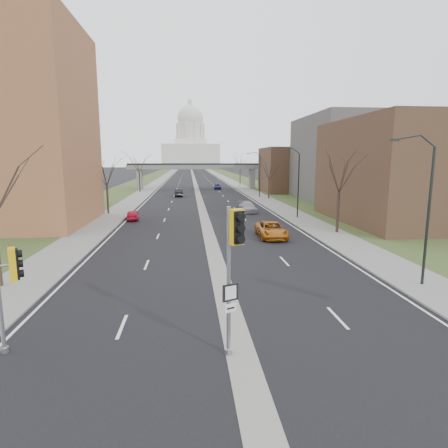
{
  "coord_description": "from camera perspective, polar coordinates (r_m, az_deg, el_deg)",
  "views": [
    {
      "loc": [
        -1.9,
        -14.09,
        7.43
      ],
      "look_at": [
        0.2,
        8.42,
        3.5
      ],
      "focal_mm": 30.0,
      "sensor_mm": 36.0,
      "label": 1
    }
  ],
  "objects": [
    {
      "name": "ground",
      "position": [
        16.04,
        2.19,
        -17.74
      ],
      "size": [
        700.0,
        700.0,
        0.0
      ],
      "primitive_type": "plane",
      "color": "black",
      "rests_on": "ground"
    },
    {
      "name": "road_surface",
      "position": [
        164.27,
        -4.7,
        7.22
      ],
      "size": [
        20.0,
        600.0,
        0.01
      ],
      "primitive_type": "cube",
      "color": "black",
      "rests_on": "ground"
    },
    {
      "name": "median_strip",
      "position": [
        164.27,
        -4.7,
        7.22
      ],
      "size": [
        1.2,
        600.0,
        0.02
      ],
      "primitive_type": "cube",
      "color": "gray",
      "rests_on": "ground"
    },
    {
      "name": "sidewalk_right",
      "position": [
        164.85,
        -0.49,
        7.28
      ],
      "size": [
        4.0,
        600.0,
        0.12
      ],
      "primitive_type": "cube",
      "color": "gray",
      "rests_on": "ground"
    },
    {
      "name": "sidewalk_left",
      "position": [
        164.57,
        -8.91,
        7.16
      ],
      "size": [
        4.0,
        600.0,
        0.12
      ],
      "primitive_type": "cube",
      "color": "gray",
      "rests_on": "ground"
    },
    {
      "name": "grass_verge_right",
      "position": [
        165.46,
        1.6,
        7.28
      ],
      "size": [
        8.0,
        600.0,
        0.1
      ],
      "primitive_type": "cube",
      "color": "#2B3C1B",
      "rests_on": "ground"
    },
    {
      "name": "grass_verge_left",
      "position": [
        165.05,
        -11.01,
        7.1
      ],
      "size": [
        8.0,
        600.0,
        0.1
      ],
      "primitive_type": "cube",
      "color": "#2B3C1B",
      "rests_on": "ground"
    },
    {
      "name": "commercial_block_near",
      "position": [
        49.45,
        26.48,
        7.17
      ],
      "size": [
        16.0,
        20.0,
        12.0
      ],
      "primitive_type": "cube",
      "color": "#4F3925",
      "rests_on": "ground"
    },
    {
      "name": "commercial_block_mid",
      "position": [
        72.54,
        19.28,
        9.36
      ],
      "size": [
        18.0,
        22.0,
        15.0
      ],
      "primitive_type": "cube",
      "color": "#4E4B47",
      "rests_on": "ground"
    },
    {
      "name": "commercial_block_far",
      "position": [
        87.46,
        10.64,
        8.09
      ],
      "size": [
        14.0,
        14.0,
        10.0
      ],
      "primitive_type": "cube",
      "color": "#4F3925",
      "rests_on": "ground"
    },
    {
      "name": "pedestrian_bridge",
      "position": [
        94.15,
        -4.21,
        8.24
      ],
      "size": [
        34.0,
        3.0,
        6.45
      ],
      "color": "slate",
      "rests_on": "ground"
    },
    {
      "name": "capitol",
      "position": [
        334.29,
        -5.11,
        11.72
      ],
      "size": [
        48.0,
        42.0,
        55.75
      ],
      "color": "silver",
      "rests_on": "ground"
    },
    {
      "name": "streetlight_near",
      "position": [
        23.88,
        27.6,
        7.6
      ],
      "size": [
        2.61,
        0.2,
        8.7
      ],
      "color": "black",
      "rests_on": "sidewalk_right"
    },
    {
      "name": "streetlight_mid",
      "position": [
        47.87,
        10.43,
        9.12
      ],
      "size": [
        2.61,
        0.2,
        8.7
      ],
      "color": "black",
      "rests_on": "sidewalk_right"
    },
    {
      "name": "streetlight_far",
      "position": [
        73.24,
        4.87,
        9.44
      ],
      "size": [
        2.61,
        0.2,
        8.7
      ],
      "color": "black",
      "rests_on": "sidewalk_right"
    },
    {
      "name": "tree_left_b",
      "position": [
        53.28,
        -17.53,
        8.1
      ],
      "size": [
        6.75,
        6.75,
        8.81
      ],
      "color": "#382B21",
      "rests_on": "sidewalk_left"
    },
    {
      "name": "tree_left_c",
      "position": [
        86.81,
        -12.85,
        9.35
      ],
      "size": [
        7.65,
        7.65,
        9.99
      ],
      "color": "#382B21",
      "rests_on": "sidewalk_left"
    },
    {
      "name": "tree_right_a",
      "position": [
        39.06,
        17.28,
        8.24
      ],
      "size": [
        7.2,
        7.2,
        9.4
      ],
      "color": "#382B21",
      "rests_on": "sidewalk_right"
    },
    {
      "name": "tree_right_b",
      "position": [
        70.7,
        6.91,
        8.47
      ],
      "size": [
        6.3,
        6.3,
        8.22
      ],
      "color": "#382B21",
      "rests_on": "sidewalk_right"
    },
    {
      "name": "tree_right_c",
      "position": [
        110.11,
        2.48,
        9.63
      ],
      "size": [
        7.65,
        7.65,
        9.99
      ],
      "color": "#382B21",
      "rests_on": "sidewalk_right"
    },
    {
      "name": "signal_pole_left",
      "position": [
        16.14,
        -30.85,
        -4.49
      ],
      "size": [
        0.97,
        1.33,
        5.83
      ],
      "rotation": [
        0.0,
        0.0,
        0.39
      ],
      "color": "gray",
      "rests_on": "ground"
    },
    {
      "name": "signal_pole_median",
      "position": [
        13.53,
        1.42,
        -4.81
      ],
      "size": [
        0.84,
        0.96,
        5.75
      ],
      "rotation": [
        0.0,
        0.0,
        0.42
      ],
      "color": "gray",
      "rests_on": "ground"
    },
    {
      "name": "car_left_near",
      "position": [
        47.72,
        -13.77,
        1.37
      ],
      "size": [
        1.93,
        3.84,
        1.25
      ],
      "primitive_type": "imported",
      "rotation": [
        0.0,
        0.0,
        3.27
      ],
      "color": "red",
      "rests_on": "ground"
    },
    {
      "name": "car_left_far",
      "position": [
        76.25,
        -6.94,
        4.76
      ],
      "size": [
        1.85,
        4.73,
        1.53
      ],
      "primitive_type": "imported",
      "rotation": [
        0.0,
        0.0,
        3.19
      ],
      "color": "black",
      "rests_on": "ground"
    },
    {
      "name": "car_right_near",
      "position": [
        36.11,
        7.23,
        -0.87
      ],
      "size": [
        2.61,
        5.51,
        1.52
      ],
      "primitive_type": "imported",
      "rotation": [
        0.0,
        0.0,
        -0.02
      ],
      "color": "#AA5B12",
      "rests_on": "ground"
    },
    {
      "name": "car_right_mid",
      "position": [
        53.32,
        3.64,
        2.58
      ],
      "size": [
        2.36,
        5.0,
        1.41
      ],
      "primitive_type": "imported",
      "rotation": [
        0.0,
        0.0,
        0.08
      ],
      "color": "gray",
      "rests_on": "ground"
    },
    {
      "name": "car_right_far",
      "position": [
        94.42,
        -1.02,
        5.77
      ],
      "size": [
        1.78,
        4.26,
        1.44
      ],
      "primitive_type": "imported",
      "rotation": [
        0.0,
        0.0,
        -0.02
      ],
      "color": "navy",
      "rests_on": "ground"
    }
  ]
}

